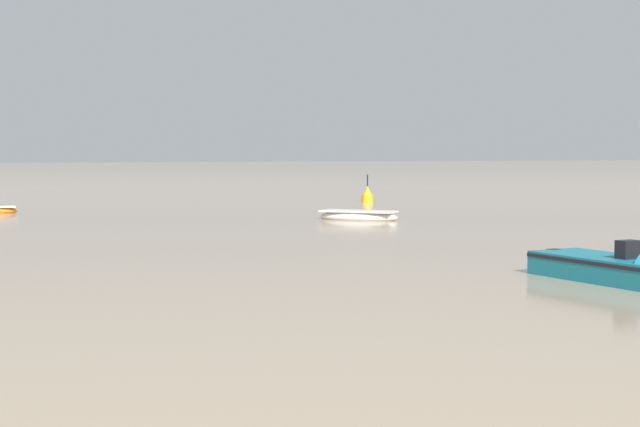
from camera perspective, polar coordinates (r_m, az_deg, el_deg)
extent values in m
cube|color=#197084|center=(30.14, 16.56, -3.33)|extent=(2.30, 5.01, 0.97)
cube|color=black|center=(30.06, 16.65, -2.66)|extent=(2.35, 5.13, 0.11)
cube|color=black|center=(29.53, 17.61, -2.02)|extent=(0.67, 0.46, 0.54)
cube|color=black|center=(31.86, 13.53, -2.65)|extent=(0.40, 0.32, 0.69)
ellipsoid|color=white|center=(55.22, 2.26, -0.20)|extent=(4.30, 4.58, 0.74)
cube|color=silver|center=(55.20, 2.26, 0.13)|extent=(4.03, 4.27, 0.10)
cube|color=silver|center=(55.21, 2.26, 0.01)|extent=(1.28, 1.18, 0.07)
cylinder|color=gold|center=(75.68, 2.80, 0.82)|extent=(0.90, 0.90, 0.70)
cone|color=gold|center=(75.65, 2.80, 1.35)|extent=(0.72, 0.72, 0.70)
cylinder|color=black|center=(75.63, 2.80, 1.96)|extent=(0.10, 0.10, 0.90)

